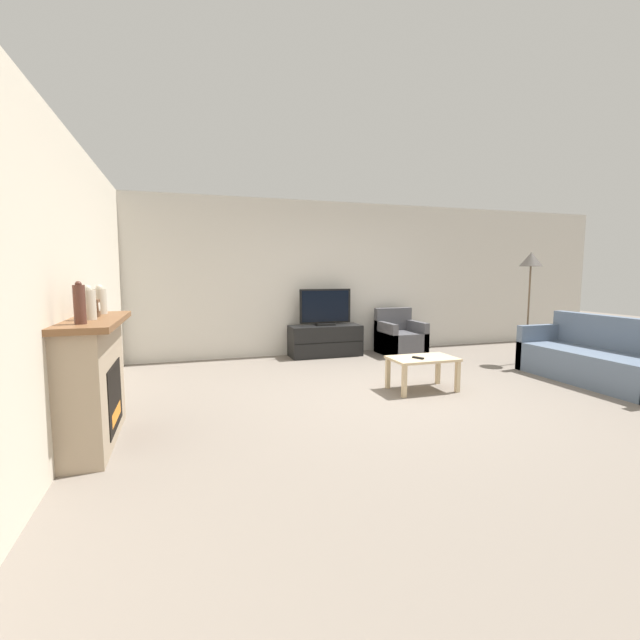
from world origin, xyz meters
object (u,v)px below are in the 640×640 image
at_px(tv_stand, 325,341).
at_px(floor_lamp, 531,267).
at_px(mantel_vase_left, 80,304).
at_px(remote, 418,358).
at_px(fireplace, 93,380).
at_px(couch, 600,361).
at_px(mantel_vase_right, 100,300).
at_px(coffee_table, 422,362).
at_px(tv, 325,308).
at_px(mantel_clock, 95,308).
at_px(armchair, 400,339).
at_px(mantel_vase_centre_left, 88,304).

distance_m(tv_stand, floor_lamp, 3.53).
bearing_deg(mantel_vase_left, remote, 15.36).
bearing_deg(floor_lamp, fireplace, -166.03).
height_order(tv_stand, remote, tv_stand).
height_order(fireplace, couch, fireplace).
xyz_separation_m(mantel_vase_right, coffee_table, (3.52, 0.17, -0.85)).
bearing_deg(fireplace, tv, 44.36).
relative_size(mantel_vase_right, coffee_table, 0.34).
relative_size(mantel_clock, tv_stand, 0.12).
bearing_deg(remote, mantel_vase_right, 156.01).
bearing_deg(mantel_clock, armchair, 31.22).
bearing_deg(fireplace, mantel_vase_centre_left, -80.81).
distance_m(mantel_clock, floor_lamp, 6.15).
bearing_deg(mantel_vase_centre_left, floor_lamp, 14.93).
xyz_separation_m(mantel_vase_left, tv, (3.08, 3.44, -0.39)).
bearing_deg(tv_stand, remote, -81.94).
bearing_deg(floor_lamp, mantel_vase_centre_left, -165.07).
distance_m(fireplace, armchair, 5.25).
height_order(mantel_clock, couch, mantel_clock).
bearing_deg(tv_stand, coffee_table, -79.64).
distance_m(mantel_vase_left, couch, 6.07).
xyz_separation_m(mantel_vase_left, mantel_vase_right, (0.00, 0.83, -0.03)).
height_order(armchair, floor_lamp, floor_lamp).
bearing_deg(armchair, coffee_table, -111.78).
bearing_deg(remote, coffee_table, 2.87).
relative_size(mantel_vase_right, tv, 0.30).
bearing_deg(coffee_table, floor_lamp, 20.30).
relative_size(mantel_vase_centre_left, mantel_clock, 1.88).
relative_size(tv_stand, floor_lamp, 0.71).
height_order(mantel_vase_right, armchair, mantel_vase_right).
height_order(tv, floor_lamp, floor_lamp).
height_order(mantel_vase_left, tv, mantel_vase_left).
bearing_deg(mantel_vase_centre_left, mantel_clock, 89.82).
xyz_separation_m(tv_stand, floor_lamp, (2.91, -1.53, 1.28)).
relative_size(tv_stand, couch, 0.63).
relative_size(mantel_vase_left, armchair, 0.40).
bearing_deg(armchair, mantel_clock, -148.78).
distance_m(mantel_vase_right, remote, 3.52).
bearing_deg(coffee_table, fireplace, -170.68).
bearing_deg(mantel_vase_left, fireplace, 92.32).
height_order(tv_stand, coffee_table, tv_stand).
distance_m(tv_stand, coffee_table, 2.49).
relative_size(armchair, couch, 0.41).
xyz_separation_m(mantel_vase_centre_left, floor_lamp, (5.99, 1.60, 0.34)).
relative_size(tv, remote, 6.04).
relative_size(mantel_vase_right, floor_lamp, 0.15).
xyz_separation_m(fireplace, mantel_clock, (0.02, 0.14, 0.60)).
xyz_separation_m(mantel_vase_left, mantel_vase_centre_left, (0.00, 0.31, -0.02)).
distance_m(coffee_table, remote, 0.13).
bearing_deg(couch, armchair, 120.72).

